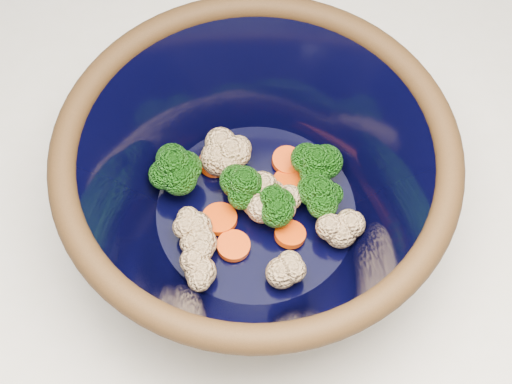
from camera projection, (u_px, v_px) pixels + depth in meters
name	position (u px, v px, depth m)	size (l,w,h in m)	color
mixing_bowl	(256.00, 184.00, 0.59)	(0.33, 0.33, 0.14)	black
vegetable_pile	(251.00, 191.00, 0.62)	(0.16, 0.15, 0.06)	#608442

